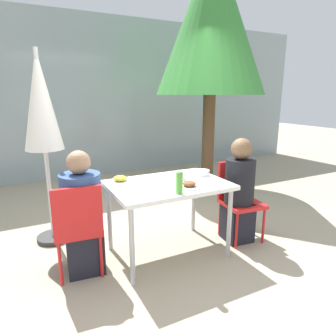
# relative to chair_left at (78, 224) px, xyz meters

# --- Properties ---
(ground_plane) EXTENTS (24.00, 24.00, 0.00)m
(ground_plane) POSITION_rel_chair_left_xyz_m (0.87, 0.00, -0.50)
(ground_plane) COLOR tan
(building_facade) EXTENTS (10.00, 0.20, 3.00)m
(building_facade) POSITION_rel_chair_left_xyz_m (0.87, 3.43, 1.00)
(building_facade) COLOR #89999E
(building_facade) RESTS_ON ground
(dining_table) EXTENTS (1.13, 0.78, 0.75)m
(dining_table) POSITION_rel_chair_left_xyz_m (0.87, 0.00, 0.18)
(dining_table) COLOR white
(dining_table) RESTS_ON ground
(chair_left) EXTENTS (0.43, 0.43, 0.86)m
(chair_left) POSITION_rel_chair_left_xyz_m (0.00, 0.00, 0.00)
(chair_left) COLOR red
(chair_left) RESTS_ON ground
(person_left) EXTENTS (0.35, 0.35, 1.12)m
(person_left) POSITION_rel_chair_left_xyz_m (0.06, 0.08, 0.03)
(person_left) COLOR black
(person_left) RESTS_ON ground
(chair_right) EXTENTS (0.44, 0.44, 0.86)m
(chair_right) POSITION_rel_chair_left_xyz_m (1.74, -0.01, 0.00)
(chair_right) COLOR red
(chair_right) RESTS_ON ground
(person_right) EXTENTS (0.31, 0.31, 1.14)m
(person_right) POSITION_rel_chair_left_xyz_m (1.68, -0.09, 0.05)
(person_right) COLOR black
(person_right) RESTS_ON ground
(closed_umbrella) EXTENTS (0.39, 0.39, 2.02)m
(closed_umbrella) POSITION_rel_chair_left_xyz_m (-0.14, 0.83, 0.95)
(closed_umbrella) COLOR #333333
(closed_umbrella) RESTS_ON ground
(plate_0) EXTENTS (0.24, 0.24, 0.07)m
(plate_0) POSITION_rel_chair_left_xyz_m (0.47, 0.24, 0.27)
(plate_0) COLOR white
(plate_0) RESTS_ON dining_table
(plate_1) EXTENTS (0.22, 0.22, 0.06)m
(plate_1) POSITION_rel_chair_left_xyz_m (0.98, -0.22, 0.27)
(plate_1) COLOR white
(plate_1) RESTS_ON dining_table
(bottle) EXTENTS (0.06, 0.06, 0.21)m
(bottle) POSITION_rel_chair_left_xyz_m (0.82, -0.32, 0.35)
(bottle) COLOR #51A338
(bottle) RESTS_ON dining_table
(drinking_cup) EXTENTS (0.07, 0.07, 0.08)m
(drinking_cup) POSITION_rel_chair_left_xyz_m (1.05, 0.05, 0.29)
(drinking_cup) COLOR white
(drinking_cup) RESTS_ON dining_table
(salad_bowl) EXTENTS (0.14, 0.14, 0.06)m
(salad_bowl) POSITION_rel_chair_left_xyz_m (1.33, 0.10, 0.28)
(salad_bowl) COLOR white
(salad_bowl) RESTS_ON dining_table
(tree_behind_left) EXTENTS (1.72, 1.72, 3.82)m
(tree_behind_left) POSITION_rel_chair_left_xyz_m (2.46, 1.66, 2.18)
(tree_behind_left) COLOR brown
(tree_behind_left) RESTS_ON ground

